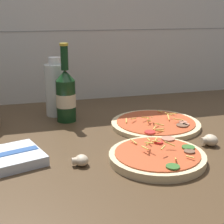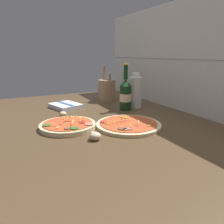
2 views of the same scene
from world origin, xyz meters
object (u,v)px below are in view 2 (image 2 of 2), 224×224
(pizza_far, at_px, (128,125))
(mushroom_right, at_px, (95,136))
(oil_bottle, at_px, (135,92))
(mushroom_left, at_px, (63,114))
(utensil_crock, at_px, (107,90))
(beer_bottle, at_px, (125,94))
(dish_towel, at_px, (66,106))
(pizza_near, at_px, (68,126))

(pizza_far, bearing_deg, mushroom_right, -67.18)
(oil_bottle, height_order, mushroom_left, oil_bottle)
(utensil_crock, bearing_deg, pizza_far, -15.28)
(oil_bottle, distance_m, utensil_crock, 0.25)
(utensil_crock, bearing_deg, beer_bottle, -2.34)
(dish_towel, bearing_deg, utensil_crock, 104.41)
(oil_bottle, distance_m, mushroom_right, 0.54)
(pizza_near, bearing_deg, oil_bottle, 112.70)
(beer_bottle, height_order, oil_bottle, beer_bottle)
(pizza_far, relative_size, dish_towel, 1.40)
(pizza_near, distance_m, pizza_far, 0.26)
(pizza_far, relative_size, beer_bottle, 1.10)
(pizza_far, xyz_separation_m, mushroom_left, (-0.28, -0.21, 0.00))
(utensil_crock, bearing_deg, dish_towel, -75.59)
(utensil_crock, bearing_deg, pizza_near, -41.47)
(oil_bottle, relative_size, utensil_crock, 0.88)
(oil_bottle, bearing_deg, mushroom_left, -89.69)
(pizza_near, xyz_separation_m, utensil_crock, (-0.43, 0.38, 0.06))
(beer_bottle, relative_size, mushroom_left, 6.46)
(pizza_near, bearing_deg, mushroom_right, 16.88)
(oil_bottle, bearing_deg, mushroom_right, -47.79)
(pizza_far, relative_size, mushroom_right, 6.16)
(beer_bottle, xyz_separation_m, utensil_crock, (-0.27, 0.01, -0.02))
(pizza_far, relative_size, utensil_crock, 1.22)
(pizza_near, bearing_deg, mushroom_left, 172.35)
(oil_bottle, bearing_deg, pizza_near, -67.30)
(mushroom_left, relative_size, mushroom_right, 0.86)
(beer_bottle, distance_m, mushroom_left, 0.36)
(mushroom_left, height_order, utensil_crock, utensil_crock)
(pizza_far, height_order, beer_bottle, beer_bottle)
(pizza_near, distance_m, mushroom_right, 0.18)
(mushroom_left, distance_m, utensil_crock, 0.44)
(oil_bottle, height_order, dish_towel, oil_bottle)
(mushroom_left, distance_m, dish_towel, 0.18)
(pizza_far, distance_m, dish_towel, 0.48)
(mushroom_left, bearing_deg, mushroom_right, 4.37)
(oil_bottle, relative_size, dish_towel, 1.01)
(mushroom_left, xyz_separation_m, utensil_crock, (-0.25, 0.36, 0.06))
(mushroom_right, relative_size, dish_towel, 0.23)
(pizza_near, bearing_deg, beer_bottle, 114.11)
(utensil_crock, distance_m, dish_towel, 0.31)
(pizza_far, xyz_separation_m, mushroom_right, (0.08, -0.19, 0.01))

